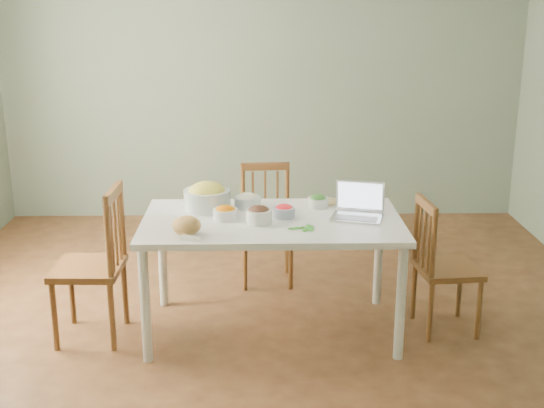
{
  "coord_description": "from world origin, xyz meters",
  "views": [
    {
      "loc": [
        -0.06,
        -4.4,
        2.18
      ],
      "look_at": [
        0.03,
        -0.06,
        0.88
      ],
      "focal_mm": 47.17,
      "sensor_mm": 36.0,
      "label": 1
    }
  ],
  "objects_px": {
    "bread_boule": "(187,225)",
    "laptop": "(357,202)",
    "dining_table": "(272,275)",
    "bowl_squash": "(207,196)",
    "chair_right": "(448,266)",
    "chair_left": "(88,264)",
    "chair_far": "(267,226)"
  },
  "relations": [
    {
      "from": "bread_boule",
      "to": "laptop",
      "type": "bearing_deg",
      "value": 14.97
    },
    {
      "from": "chair_right",
      "to": "laptop",
      "type": "bearing_deg",
      "value": 84.17
    },
    {
      "from": "dining_table",
      "to": "chair_far",
      "type": "distance_m",
      "value": 0.83
    },
    {
      "from": "chair_right",
      "to": "bowl_squash",
      "type": "height_order",
      "value": "bowl_squash"
    },
    {
      "from": "chair_left",
      "to": "chair_far",
      "type": "bearing_deg",
      "value": 129.88
    },
    {
      "from": "bowl_squash",
      "to": "laptop",
      "type": "xyz_separation_m",
      "value": [
        0.97,
        -0.23,
        0.02
      ]
    },
    {
      "from": "dining_table",
      "to": "bread_boule",
      "type": "distance_m",
      "value": 0.74
    },
    {
      "from": "chair_right",
      "to": "dining_table",
      "type": "bearing_deg",
      "value": 84.07
    },
    {
      "from": "chair_far",
      "to": "chair_left",
      "type": "bearing_deg",
      "value": -144.9
    },
    {
      "from": "bowl_squash",
      "to": "dining_table",
      "type": "bearing_deg",
      "value": -27.44
    },
    {
      "from": "bread_boule",
      "to": "laptop",
      "type": "height_order",
      "value": "laptop"
    },
    {
      "from": "chair_far",
      "to": "bowl_squash",
      "type": "bearing_deg",
      "value": -126.45
    },
    {
      "from": "dining_table",
      "to": "laptop",
      "type": "relative_size",
      "value": 5.23
    },
    {
      "from": "chair_far",
      "to": "bowl_squash",
      "type": "distance_m",
      "value": 0.84
    },
    {
      "from": "bread_boule",
      "to": "bowl_squash",
      "type": "height_order",
      "value": "bowl_squash"
    },
    {
      "from": "chair_far",
      "to": "bowl_squash",
      "type": "height_order",
      "value": "bowl_squash"
    },
    {
      "from": "bread_boule",
      "to": "bowl_squash",
      "type": "distance_m",
      "value": 0.52
    },
    {
      "from": "laptop",
      "to": "bread_boule",
      "type": "bearing_deg",
      "value": -148.96
    },
    {
      "from": "chair_right",
      "to": "bowl_squash",
      "type": "xyz_separation_m",
      "value": [
        -1.58,
        0.23,
        0.42
      ]
    },
    {
      "from": "chair_right",
      "to": "laptop",
      "type": "xyz_separation_m",
      "value": [
        -0.61,
        0.0,
        0.44
      ]
    },
    {
      "from": "bread_boule",
      "to": "laptop",
      "type": "xyz_separation_m",
      "value": [
        1.06,
        0.28,
        0.05
      ]
    },
    {
      "from": "chair_far",
      "to": "laptop",
      "type": "relative_size",
      "value": 2.87
    },
    {
      "from": "dining_table",
      "to": "bread_boule",
      "type": "bearing_deg",
      "value": -150.79
    },
    {
      "from": "chair_left",
      "to": "chair_right",
      "type": "relative_size",
      "value": 1.12
    },
    {
      "from": "dining_table",
      "to": "bowl_squash",
      "type": "bearing_deg",
      "value": 152.56
    },
    {
      "from": "chair_far",
      "to": "bowl_squash",
      "type": "relative_size",
      "value": 2.92
    },
    {
      "from": "chair_left",
      "to": "bread_boule",
      "type": "bearing_deg",
      "value": 73.58
    },
    {
      "from": "chair_left",
      "to": "dining_table",
      "type": "bearing_deg",
      "value": 95.35
    },
    {
      "from": "chair_left",
      "to": "bowl_squash",
      "type": "height_order",
      "value": "chair_left"
    },
    {
      "from": "dining_table",
      "to": "bowl_squash",
      "type": "relative_size",
      "value": 5.33
    },
    {
      "from": "chair_far",
      "to": "chair_right",
      "type": "height_order",
      "value": "chair_far"
    },
    {
      "from": "dining_table",
      "to": "bowl_squash",
      "type": "xyz_separation_m",
      "value": [
        -0.43,
        0.22,
        0.48
      ]
    }
  ]
}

